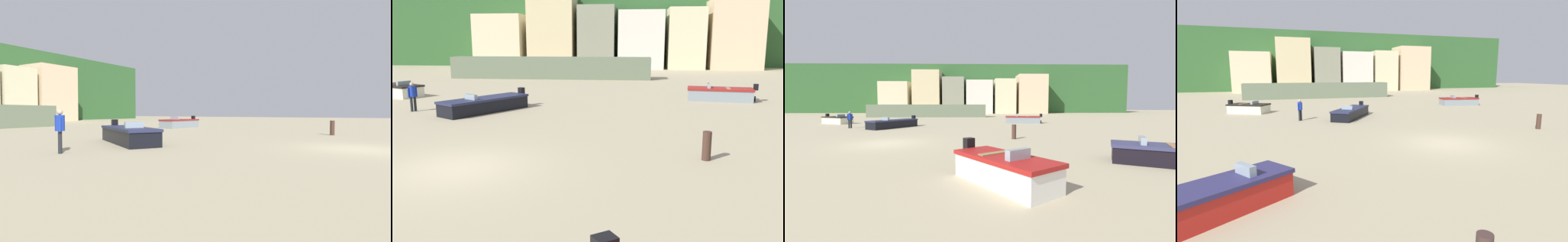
# 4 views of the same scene
# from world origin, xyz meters

# --- Properties ---
(ground_plane) EXTENTS (160.00, 160.00, 0.00)m
(ground_plane) POSITION_xyz_m (0.00, 0.00, 0.00)
(ground_plane) COLOR tan
(headland_hill) EXTENTS (90.00, 32.00, 12.43)m
(headland_hill) POSITION_xyz_m (0.00, 66.00, 6.22)
(headland_hill) COLOR #2E5A2C
(headland_hill) RESTS_ON ground
(harbor_pier) EXTENTS (20.51, 2.40, 2.21)m
(harbor_pier) POSITION_xyz_m (-3.07, 30.00, 1.11)
(harbor_pier) COLOR #616F56
(harbor_pier) RESTS_ON ground
(townhouse_left) EXTENTS (6.81, 6.42, 7.53)m
(townhouse_left) POSITION_xyz_m (-13.59, 47.21, 3.76)
(townhouse_left) COLOR beige
(townhouse_left) RESTS_ON ground
(townhouse_centre_left) EXTENTS (6.35, 6.10, 10.23)m
(townhouse_centre_left) POSITION_xyz_m (-6.03, 47.05, 5.12)
(townhouse_centre_left) COLOR beige
(townhouse_centre_left) RESTS_ON ground
(townhouse_centre) EXTENTS (5.04, 6.16, 8.63)m
(townhouse_centre) POSITION_xyz_m (0.34, 47.08, 4.32)
(townhouse_centre) COLOR gray
(townhouse_centre) RESTS_ON ground
(townhouse_centre_right) EXTENTS (6.20, 5.24, 7.93)m
(townhouse_centre_right) POSITION_xyz_m (6.49, 46.62, 3.96)
(townhouse_centre_right) COLOR beige
(townhouse_centre_right) RESTS_ON ground
(townhouse_right) EXTENTS (4.93, 5.37, 8.24)m
(townhouse_right) POSITION_xyz_m (12.63, 46.68, 4.12)
(townhouse_right) COLOR beige
(townhouse_right) RESTS_ON ground
(townhouse_far_right) EXTENTS (6.83, 6.13, 9.31)m
(townhouse_far_right) POSITION_xyz_m (19.20, 47.07, 4.66)
(townhouse_far_right) COLOR beige
(townhouse_far_right) RESTS_ON ground
(boat_grey_0) EXTENTS (4.47, 2.31, 1.15)m
(boat_grey_0) POSITION_xyz_m (11.06, 15.62, 0.43)
(boat_grey_0) COLOR gray
(boat_grey_0) RESTS_ON ground
(boat_black_1) EXTENTS (4.02, 5.18, 1.10)m
(boat_black_1) POSITION_xyz_m (-2.71, 9.87, 0.40)
(boat_black_1) COLOR black
(boat_black_1) RESTS_ON ground
(boat_cream_3) EXTENTS (3.81, 3.08, 1.15)m
(boat_cream_3) POSITION_xyz_m (-10.96, 15.31, 0.43)
(boat_cream_3) COLOR beige
(boat_cream_3) RESTS_ON ground
(mooring_post_mid_beach) EXTENTS (0.29, 0.29, 0.96)m
(mooring_post_mid_beach) POSITION_xyz_m (7.77, 1.72, 0.48)
(mooring_post_mid_beach) COLOR #432C23
(mooring_post_mid_beach) RESTS_ON ground
(beach_walker_foreground) EXTENTS (0.48, 0.48, 1.62)m
(beach_walker_foreground) POSITION_xyz_m (-6.72, 9.57, 0.95)
(beach_walker_foreground) COLOR black
(beach_walker_foreground) RESTS_ON ground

